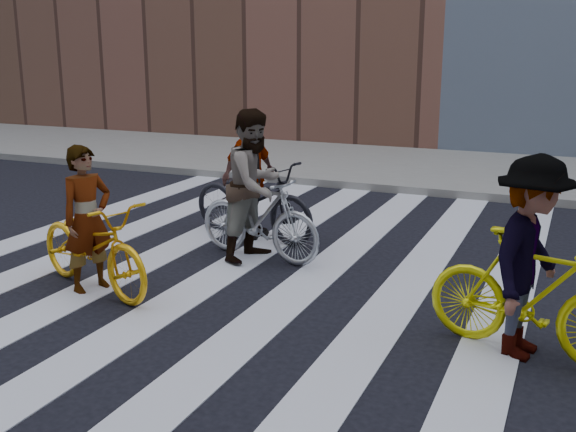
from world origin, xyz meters
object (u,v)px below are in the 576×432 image
Objects in this scene: rider_right at (530,258)px; rider_rear at (249,176)px; bike_yellow_right at (533,295)px; bike_dark_rear at (253,199)px; bike_silver_mid at (259,217)px; bike_yellow_left at (93,245)px; rider_mid at (255,185)px; rider_left at (87,219)px.

rider_rear is (-4.00, 2.48, -0.01)m from rider_right.
bike_dark_rear is (-4.00, 2.48, -0.01)m from bike_yellow_right.
bike_silver_mid is 3.83m from bike_yellow_right.
rider_rear is (0.62, 2.69, 0.37)m from bike_yellow_left.
rider_right is at bearing 103.04° from bike_yellow_right.
rider_right is at bearing -68.39° from bike_yellow_left.
rider_mid reaches higher than rider_right.
bike_silver_mid is 1.02× the size of rider_right.
bike_silver_mid is at bearing -15.54° from rider_left.
rider_mid is (-0.05, 0.00, 0.42)m from bike_silver_mid.
bike_silver_mid is at bearing 78.00° from rider_right.
bike_silver_mid is at bearing -135.03° from bike_dark_rear.
bike_yellow_right is 0.34m from rider_right.
rider_right is at bearing -104.01° from rider_mid.
bike_dark_rear is at bearing 70.93° from rider_right.
rider_mid is at bearing -135.03° from rider_rear.
rider_mid reaches higher than bike_dark_rear.
rider_rear is at bearing 4.91° from rider_left.
bike_yellow_right is 1.15× the size of rider_left.
bike_yellow_right is 1.04× the size of rider_right.
rider_left is at bearing 156.17° from bike_silver_mid.
bike_yellow_left is 2.17m from bike_silver_mid.
bike_yellow_left is at bearing -71.00° from rider_left.
bike_dark_rear is (0.67, 2.69, 0.04)m from bike_yellow_left.
rider_right is (3.42, -1.60, 0.35)m from bike_silver_mid.
bike_dark_rear is 1.30× the size of rider_left.
rider_right is (4.62, 0.21, 0.38)m from bike_yellow_left.
rider_left is at bearing 157.26° from rider_mid.
bike_yellow_left is 0.31m from rider_left.
rider_left is at bearing 109.00° from bike_yellow_left.
rider_mid is (1.15, 1.81, 0.45)m from bike_yellow_left.
rider_left is 0.91× the size of rider_right.
bike_yellow_right is at bearing -68.44° from rider_left.
rider_right reaches higher than rider_left.
rider_left reaches higher than bike_yellow_right.
bike_yellow_right reaches higher than bike_yellow_left.
rider_mid is at bearing -13.34° from bike_yellow_left.
rider_mid is 3.83m from rider_right.
bike_yellow_right is at bearing -107.59° from bike_dark_rear.
rider_left is 2.18m from rider_mid.
rider_right is (4.67, 0.21, 0.08)m from rider_left.
bike_yellow_right is at bearing -68.42° from bike_yellow_left.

